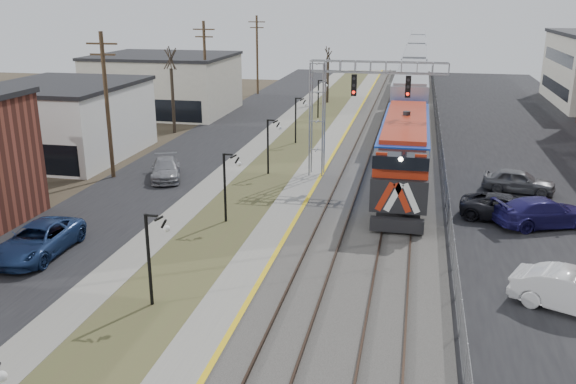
% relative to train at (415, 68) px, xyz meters
% --- Properties ---
extents(street_west, '(7.00, 120.00, 0.04)m').
position_rel_train_xyz_m(street_west, '(-17.00, -38.57, -2.92)').
color(street_west, black).
rests_on(street_west, ground).
extents(sidewalk, '(2.00, 120.00, 0.08)m').
position_rel_train_xyz_m(sidewalk, '(-12.50, -38.57, -2.90)').
color(sidewalk, gray).
rests_on(sidewalk, ground).
extents(grass_median, '(4.00, 120.00, 0.06)m').
position_rel_train_xyz_m(grass_median, '(-9.50, -38.57, -2.91)').
color(grass_median, '#4D522C').
rests_on(grass_median, ground).
extents(platform, '(2.00, 120.00, 0.24)m').
position_rel_train_xyz_m(platform, '(-6.50, -38.57, -2.82)').
color(platform, gray).
rests_on(platform, ground).
extents(ballast_bed, '(8.00, 120.00, 0.20)m').
position_rel_train_xyz_m(ballast_bed, '(-1.50, -38.57, -2.84)').
color(ballast_bed, '#595651').
rests_on(ballast_bed, ground).
extents(parking_lot, '(16.00, 120.00, 0.04)m').
position_rel_train_xyz_m(parking_lot, '(10.50, -38.57, -2.92)').
color(parking_lot, black).
rests_on(parking_lot, ground).
extents(platform_edge, '(0.24, 120.00, 0.01)m').
position_rel_train_xyz_m(platform_edge, '(-5.62, -38.57, -2.69)').
color(platform_edge, gold).
rests_on(platform_edge, platform).
extents(track_near, '(1.58, 120.00, 0.15)m').
position_rel_train_xyz_m(track_near, '(-3.50, -38.57, -2.66)').
color(track_near, '#2D2119').
rests_on(track_near, ballast_bed).
extents(track_far, '(1.58, 120.00, 0.15)m').
position_rel_train_xyz_m(track_far, '(-0.00, -38.57, -2.66)').
color(track_far, '#2D2119').
rests_on(track_far, ballast_bed).
extents(train, '(3.00, 108.65, 5.33)m').
position_rel_train_xyz_m(train, '(0.00, 0.00, 0.00)').
color(train, '#163DB5').
rests_on(train, ground).
extents(signal_gantry, '(9.00, 1.07, 8.15)m').
position_rel_train_xyz_m(signal_gantry, '(-4.28, -45.57, 2.65)').
color(signal_gantry, gray).
rests_on(signal_gantry, ground).
extents(lampposts, '(0.14, 62.14, 4.00)m').
position_rel_train_xyz_m(lampposts, '(-9.50, -55.28, -0.94)').
color(lampposts, black).
rests_on(lampposts, ground).
extents(utility_poles, '(0.28, 80.28, 10.00)m').
position_rel_train_xyz_m(utility_poles, '(-20.00, -48.57, 2.06)').
color(utility_poles, '#4C3823').
rests_on(utility_poles, ground).
extents(fence, '(0.04, 120.00, 1.60)m').
position_rel_train_xyz_m(fence, '(2.70, -38.57, -2.14)').
color(fence, gray).
rests_on(fence, ground).
extents(buildings_west, '(14.00, 67.00, 7.00)m').
position_rel_train_xyz_m(buildings_west, '(-26.50, -49.36, 0.07)').
color(buildings_west, beige).
rests_on(buildings_west, ground).
extents(bare_trees, '(12.30, 42.30, 5.95)m').
position_rel_train_xyz_m(bare_trees, '(-18.16, -34.65, -0.24)').
color(bare_trees, '#382D23').
rests_on(bare_trees, ground).
extents(car_lot_b, '(5.24, 3.61, 1.64)m').
position_rel_train_xyz_m(car_lot_b, '(7.33, -62.57, -2.12)').
color(car_lot_b, silver).
rests_on(car_lot_b, ground).
extents(car_lot_c, '(5.50, 3.30, 1.43)m').
position_rel_train_xyz_m(car_lot_c, '(5.99, -52.00, -2.22)').
color(car_lot_c, black).
rests_on(car_lot_c, ground).
extents(car_lot_d, '(5.95, 4.16, 1.60)m').
position_rel_train_xyz_m(car_lot_d, '(7.83, -52.58, -2.14)').
color(car_lot_d, navy).
rests_on(car_lot_d, ground).
extents(car_lot_e, '(4.75, 2.63, 1.53)m').
position_rel_train_xyz_m(car_lot_e, '(7.39, -46.37, -2.18)').
color(car_lot_e, slate).
rests_on(car_lot_e, ground).
extents(car_street_a, '(2.70, 5.57, 1.53)m').
position_rel_train_xyz_m(car_street_a, '(-17.04, -61.93, -2.18)').
color(car_street_a, navy).
rests_on(car_street_a, ground).
extents(car_street_b, '(3.54, 5.12, 1.38)m').
position_rel_train_xyz_m(car_street_b, '(-16.21, -48.18, -2.25)').
color(car_street_b, gray).
rests_on(car_street_b, ground).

